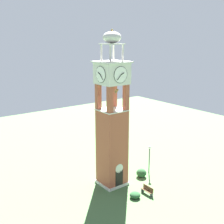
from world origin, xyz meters
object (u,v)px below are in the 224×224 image
(clock_tower, at_px, (112,125))
(lamp_post, at_px, (149,154))
(trash_bin, at_px, (118,166))
(park_bench, at_px, (147,190))

(clock_tower, bearing_deg, lamp_post, -5.23)
(lamp_post, bearing_deg, clock_tower, 174.77)
(lamp_post, distance_m, trash_bin, 4.83)
(clock_tower, distance_m, park_bench, 8.49)
(trash_bin, bearing_deg, clock_tower, -137.38)
(clock_tower, xyz_separation_m, lamp_post, (5.76, -0.53, -4.91))
(lamp_post, relative_size, trash_bin, 4.68)
(clock_tower, relative_size, lamp_post, 4.91)
(clock_tower, relative_size, park_bench, 11.44)
(clock_tower, relative_size, trash_bin, 22.98)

